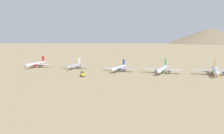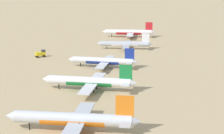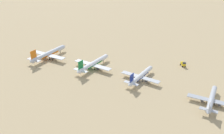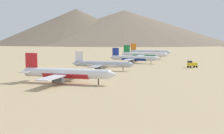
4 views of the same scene
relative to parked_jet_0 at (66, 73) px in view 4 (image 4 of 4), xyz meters
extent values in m
plane|color=tan|center=(7.56, 84.82, -3.48)|extent=(1800.00, 1800.00, 0.00)
cylinder|color=white|center=(0.29, -0.01, 0.14)|extent=(31.08, 4.02, 3.27)
cone|color=white|center=(17.17, -0.41, 0.14)|extent=(2.83, 3.27, 3.21)
cone|color=white|center=(-16.42, 0.39, 0.14)|extent=(2.48, 3.00, 2.95)
cube|color=red|center=(-13.32, 0.32, 3.97)|extent=(4.74, 0.42, 6.03)
cube|color=silver|center=(-13.84, 0.33, 0.46)|extent=(3.00, 10.40, 0.31)
cube|color=silver|center=(-1.00, 0.02, -0.44)|extent=(5.01, 29.39, 0.39)
cylinder|color=#4C4C54|center=(-0.19, 5.18, -1.62)|extent=(3.66, 2.07, 1.98)
cylinder|color=#4C4C54|center=(-0.44, -5.16, -1.62)|extent=(3.66, 2.07, 1.98)
cylinder|color=black|center=(12.07, -0.29, -1.84)|extent=(0.38, 0.38, 3.29)
cylinder|color=black|center=(-1.81, 2.28, -1.84)|extent=(0.38, 0.38, 3.29)
cylinder|color=black|center=(-1.92, -2.19, -1.84)|extent=(0.38, 0.38, 3.29)
cylinder|color=red|center=(0.29, -0.01, -0.11)|extent=(17.13, 3.69, 3.28)
cylinder|color=#B2B7C1|center=(1.36, 41.68, -0.22)|extent=(27.99, 3.46, 2.95)
cone|color=#B2B7C1|center=(16.57, 41.40, -0.22)|extent=(2.54, 2.94, 2.89)
cone|color=#B2B7C1|center=(-13.69, 41.96, -0.22)|extent=(2.22, 2.69, 2.65)
cube|color=white|center=(-10.90, 41.90, 3.23)|extent=(4.27, 0.35, 5.43)
cube|color=#A4A8B2|center=(-11.37, 41.91, 0.07)|extent=(2.65, 9.36, 0.28)
cube|color=#A4A8B2|center=(0.20, 41.70, -0.74)|extent=(4.37, 26.46, 0.35)
cylinder|color=#4C4C54|center=(0.90, 46.35, -1.81)|extent=(3.29, 1.84, 1.79)
cylinder|color=#4C4C54|center=(0.73, 37.03, -1.81)|extent=(3.29, 1.84, 1.79)
cylinder|color=black|center=(11.98, 41.48, -2.00)|extent=(0.34, 0.34, 2.96)
cylinder|color=black|center=(-0.54, 43.73, -2.00)|extent=(0.34, 0.34, 2.96)
cylinder|color=black|center=(-0.62, 39.70, -2.00)|extent=(0.34, 0.34, 2.96)
cylinder|color=white|center=(1.36, 41.68, -0.44)|extent=(15.42, 3.24, 2.96)
cylinder|color=silver|center=(9.96, 87.54, -0.02)|extent=(29.81, 6.84, 3.13)
cone|color=silver|center=(25.98, 85.51, -0.02)|extent=(3.00, 3.37, 3.07)
cone|color=silver|center=(-5.89, 89.55, -0.02)|extent=(2.64, 3.08, 2.82)
cube|color=navy|center=(-2.95, 89.18, 3.64)|extent=(4.53, 0.86, 5.76)
cube|color=silver|center=(-3.44, 89.24, 0.29)|extent=(3.86, 10.14, 0.30)
cube|color=silver|center=(8.74, 87.69, -0.57)|extent=(7.61, 28.30, 0.37)
cylinder|color=#4C4C54|center=(10.01, 92.51, -1.70)|extent=(3.67, 2.31, 1.89)
cylinder|color=#4C4C54|center=(8.77, 82.71, -1.70)|extent=(3.67, 2.31, 1.89)
cylinder|color=black|center=(21.14, 86.12, -1.91)|extent=(0.36, 0.36, 3.15)
cylinder|color=black|center=(8.19, 89.92, -1.91)|extent=(0.36, 0.36, 3.15)
cylinder|color=black|center=(7.65, 85.67, -1.91)|extent=(0.36, 0.36, 3.15)
cylinder|color=navy|center=(9.96, 87.54, -0.26)|extent=(16.57, 5.16, 3.14)
cylinder|color=white|center=(11.83, 126.02, 0.40)|extent=(33.49, 7.10, 3.52)
cone|color=white|center=(29.85, 124.06, 0.40)|extent=(3.32, 3.75, 3.45)
cone|color=white|center=(-6.02, 127.96, 0.40)|extent=(2.92, 3.43, 3.16)
cube|color=#197A38|center=(-2.70, 127.60, 4.52)|extent=(5.09, 0.87, 6.48)
cube|color=silver|center=(-3.26, 127.66, 0.75)|extent=(4.15, 11.36, 0.33)
cube|color=silver|center=(10.45, 126.17, -0.21)|extent=(8.01, 31.77, 0.42)
cylinder|color=#4C4C54|center=(11.78, 131.61, -1.48)|extent=(4.09, 2.54, 2.13)
cylinder|color=#4C4C54|center=(10.58, 120.57, -1.48)|extent=(4.09, 2.54, 2.13)
cylinder|color=black|center=(24.41, 124.65, -1.72)|extent=(0.41, 0.41, 3.53)
cylinder|color=black|center=(9.79, 128.66, -1.72)|extent=(0.41, 0.41, 3.53)
cylinder|color=black|center=(9.27, 123.88, -1.72)|extent=(0.41, 0.41, 3.53)
cylinder|color=#197A38|center=(11.83, 126.02, 0.14)|extent=(18.59, 5.49, 3.52)
cylinder|color=silver|center=(11.56, 168.73, 0.69)|extent=(35.87, 5.71, 3.77)
cone|color=silver|center=(30.98, 167.67, 0.69)|extent=(3.37, 3.86, 3.70)
cone|color=silver|center=(-7.66, 169.78, 0.69)|extent=(2.96, 3.54, 3.39)
cube|color=orange|center=(-4.10, 169.58, 5.10)|extent=(5.47, 0.64, 6.95)
cube|color=#B6BBC5|center=(-4.69, 169.62, 1.06)|extent=(3.82, 12.06, 0.36)
cube|color=#B6BBC5|center=(10.07, 168.81, 0.03)|extent=(6.79, 33.96, 0.45)
cylinder|color=#4C4C54|center=(11.19, 174.71, -1.34)|extent=(4.29, 2.51, 2.28)
cylinder|color=#4C4C54|center=(10.54, 162.83, -1.34)|extent=(4.29, 2.51, 2.28)
cylinder|color=black|center=(25.11, 167.99, -1.59)|extent=(0.44, 0.44, 3.79)
cylinder|color=black|center=(9.22, 171.44, -1.59)|extent=(0.44, 0.44, 3.79)
cylinder|color=black|center=(8.94, 166.29, -1.59)|extent=(0.44, 0.44, 3.79)
cylinder|color=orange|center=(11.56, 168.73, 0.40)|extent=(19.82, 4.84, 3.78)
cube|color=yellow|center=(45.72, 66.54, -1.53)|extent=(5.60, 4.80, 1.70)
cube|color=#333338|center=(44.31, 65.59, -0.13)|extent=(2.65, 2.72, 1.10)
cylinder|color=black|center=(44.71, 64.48, -2.93)|extent=(1.11, 0.90, 1.10)
cylinder|color=black|center=(43.44, 66.40, -2.93)|extent=(1.11, 0.90, 1.10)
cylinder|color=black|center=(48.00, 66.68, -2.93)|extent=(1.11, 0.90, 1.10)
cylinder|color=black|center=(46.73, 68.59, -2.93)|extent=(1.11, 0.90, 1.10)
cone|color=#70604C|center=(-314.39, 807.90, 59.59)|extent=(566.30, 566.30, 126.15)
cone|color=#7A6854|center=(-155.06, 878.46, 58.98)|extent=(756.73, 756.73, 124.93)
camera|label=1|loc=(247.15, 142.43, 29.86)|focal=44.15mm
camera|label=2|loc=(-8.81, 288.37, 46.35)|focal=68.63mm
camera|label=3|loc=(-125.54, 41.16, 73.44)|focal=37.83mm
camera|label=4|loc=(37.93, -85.39, 11.40)|focal=42.69mm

